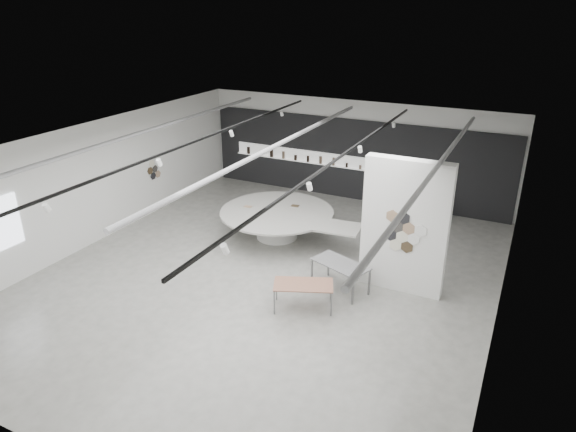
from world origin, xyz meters
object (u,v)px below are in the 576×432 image
at_px(partition_column, 405,227).
at_px(display_island, 279,220).
at_px(sample_table_wood, 303,286).
at_px(sample_table_stone, 340,266).
at_px(kitchen_counter, 423,203).

bearing_deg(partition_column, display_island, 161.94).
bearing_deg(sample_table_wood, display_island, 125.40).
relative_size(sample_table_stone, kitchen_counter, 1.10).
height_order(partition_column, sample_table_wood, partition_column).
height_order(partition_column, display_island, partition_column).
relative_size(sample_table_wood, sample_table_stone, 0.97).
distance_m(sample_table_stone, kitchen_counter, 6.35).
height_order(partition_column, sample_table_stone, partition_column).
distance_m(partition_column, sample_table_stone, 1.94).
bearing_deg(sample_table_stone, sample_table_wood, -111.71).
height_order(display_island, sample_table_wood, display_island).
bearing_deg(sample_table_stone, display_island, 143.43).
bearing_deg(kitchen_counter, partition_column, -78.37).
distance_m(partition_column, kitchen_counter, 5.73).
bearing_deg(display_island, sample_table_wood, -60.12).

